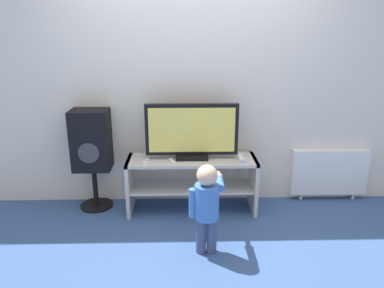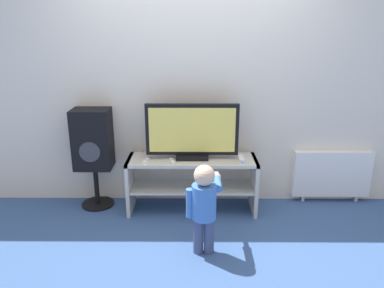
# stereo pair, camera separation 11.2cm
# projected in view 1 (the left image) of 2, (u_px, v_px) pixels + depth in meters

# --- Properties ---
(ground_plane) EXTENTS (16.00, 16.00, 0.00)m
(ground_plane) POSITION_uv_depth(u_px,v_px,m) (192.00, 219.00, 3.72)
(ground_plane) COLOR #38568C
(wall_back) EXTENTS (10.00, 0.06, 2.60)m
(wall_back) POSITION_uv_depth(u_px,v_px,m) (191.00, 81.00, 3.78)
(wall_back) COLOR silver
(wall_back) RESTS_ON ground_plane
(tv_stand) EXTENTS (1.30, 0.41, 0.56)m
(tv_stand) POSITION_uv_depth(u_px,v_px,m) (192.00, 176.00, 3.80)
(tv_stand) COLOR beige
(tv_stand) RESTS_ON ground_plane
(television) EXTENTS (0.91, 0.20, 0.55)m
(television) POSITION_uv_depth(u_px,v_px,m) (192.00, 132.00, 3.67)
(television) COLOR black
(television) RESTS_ON tv_stand
(game_console) EXTENTS (0.05, 0.18, 0.05)m
(game_console) POSITION_uv_depth(u_px,v_px,m) (241.00, 159.00, 3.67)
(game_console) COLOR white
(game_console) RESTS_ON tv_stand
(remote_primary) EXTENTS (0.06, 0.13, 0.03)m
(remote_primary) POSITION_uv_depth(u_px,v_px,m) (146.00, 162.00, 3.63)
(remote_primary) COLOR white
(remote_primary) RESTS_ON tv_stand
(remote_secondary) EXTENTS (0.07, 0.13, 0.03)m
(remote_secondary) POSITION_uv_depth(u_px,v_px,m) (172.00, 161.00, 3.64)
(remote_secondary) COLOR white
(remote_secondary) RESTS_ON tv_stand
(child) EXTENTS (0.30, 0.45, 0.79)m
(child) POSITION_uv_depth(u_px,v_px,m) (207.00, 202.00, 3.04)
(child) COLOR #3F4C72
(child) RESTS_ON ground_plane
(speaker_tower) EXTENTS (0.38, 0.34, 1.04)m
(speaker_tower) POSITION_uv_depth(u_px,v_px,m) (91.00, 143.00, 3.76)
(speaker_tower) COLOR black
(speaker_tower) RESTS_ON ground_plane
(radiator) EXTENTS (0.83, 0.08, 0.57)m
(radiator) POSITION_uv_depth(u_px,v_px,m) (329.00, 172.00, 4.06)
(radiator) COLOR white
(radiator) RESTS_ON ground_plane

